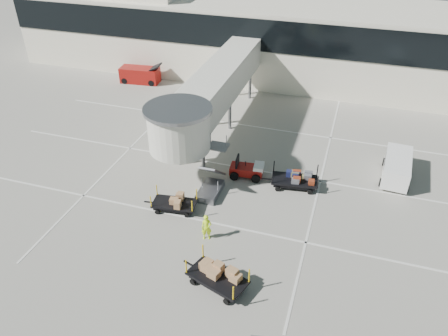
% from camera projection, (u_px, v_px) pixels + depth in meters
% --- Properties ---
extents(ground, '(140.00, 140.00, 0.00)m').
position_uv_depth(ground, '(205.00, 243.00, 27.24)').
color(ground, '#AFAB9C').
rests_on(ground, ground).
extents(lane_markings, '(40.00, 30.00, 0.02)m').
position_uv_depth(lane_markings, '(237.00, 164.00, 34.82)').
color(lane_markings, silver).
rests_on(lane_markings, ground).
extents(terminal, '(64.00, 12.11, 15.20)m').
position_uv_depth(terminal, '(292.00, 39.00, 48.88)').
color(terminal, silver).
rests_on(terminal, ground).
extents(jet_bridge, '(5.70, 20.40, 6.03)m').
position_uv_depth(jet_bridge, '(209.00, 95.00, 35.65)').
color(jet_bridge, silver).
rests_on(jet_bridge, ground).
extents(baggage_tug, '(2.63, 1.83, 1.65)m').
position_uv_depth(baggage_tug, '(247.00, 170.00, 33.11)').
color(baggage_tug, maroon).
rests_on(baggage_tug, ground).
extents(suitcase_cart, '(4.19, 2.13, 1.61)m').
position_uv_depth(suitcase_cart, '(294.00, 181.00, 31.95)').
color(suitcase_cart, black).
rests_on(suitcase_cart, ground).
extents(box_cart_near, '(4.16, 2.62, 1.60)m').
position_uv_depth(box_cart_near, '(219.00, 279.00, 24.01)').
color(box_cart_near, black).
rests_on(box_cart_near, ground).
extents(box_cart_far, '(3.71, 1.85, 1.43)m').
position_uv_depth(box_cart_far, '(175.00, 204.00, 29.74)').
color(box_cart_far, black).
rests_on(box_cart_far, ground).
extents(ground_worker, '(0.76, 0.63, 1.79)m').
position_uv_depth(ground_worker, '(207.00, 227.00, 27.14)').
color(ground_worker, '#C4F119').
rests_on(ground_worker, ground).
extents(minivan, '(2.28, 4.70, 1.74)m').
position_uv_depth(minivan, '(397.00, 165.00, 32.79)').
color(minivan, white).
rests_on(minivan, ground).
extents(belt_loader, '(4.73, 2.25, 2.21)m').
position_uv_depth(belt_loader, '(140.00, 75.00, 48.64)').
color(belt_loader, maroon).
rests_on(belt_loader, ground).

